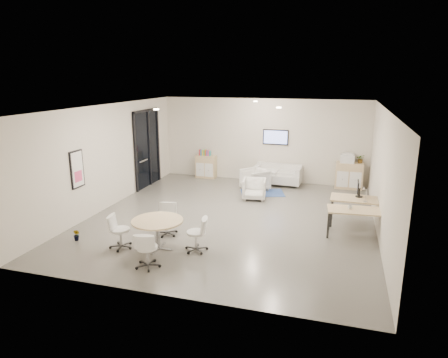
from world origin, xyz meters
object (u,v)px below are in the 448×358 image
Objects in this scene: desk_rear at (359,201)px; desk_front at (356,212)px; loveseat at (278,175)px; armchair_right at (254,188)px; sideboard_right at (349,176)px; armchair_left at (255,179)px; sideboard_left at (206,167)px; round_table at (157,223)px.

desk_rear is 0.86m from desk_front.
loveseat is 2.34× the size of armchair_right.
sideboard_right is 3.48m from armchair_left.
loveseat is 1.18× the size of desk_rear.
sideboard_left is at bearing 135.17° from desk_front.
sideboard_right is 2.59m from loveseat.
sideboard_left is at bearing 99.62° from round_table.
sideboard_right reaches higher than desk_rear.
loveseat is at bearing -3.96° from sideboard_left.
armchair_left is at bearing -28.53° from sideboard_left.
sideboard_left reaches higher than armchair_right.
round_table is at bearing -80.38° from sideboard_left.
round_table is (-4.52, -2.16, 0.00)m from desk_front.
sideboard_left is 2.61m from armchair_left.
desk_front is at bearing -56.15° from loveseat.
sideboard_left is 3.41m from armchair_right.
sideboard_left is 6.96m from desk_rear.
desk_front is (2.71, -4.53, 0.30)m from loveseat.
armchair_left is 0.70× the size of round_table.
sideboard_right is 1.13× the size of armchair_left.
sideboard_right reaches higher than armchair_right.
sideboard_left is 1.19× the size of armchair_right.
sideboard_left is 6.99m from round_table.
desk_rear is (5.78, -3.88, 0.25)m from sideboard_left.
desk_rear is at bearing -33.88° from sideboard_left.
desk_front is 1.20× the size of round_table.
armchair_left reaches higher than armchair_right.
sideboard_right is 4.71m from desk_front.
loveseat is 5.29m from desk_front.
desk_front is at bearing -88.42° from sideboard_right.
armchair_left is 5.76m from round_table.
desk_front is (3.39, -3.49, 0.23)m from armchair_left.
armchair_right is at bearing 73.71° from round_table.
round_table is at bearing -145.66° from desk_rear.
sideboard_left is 5.55m from sideboard_right.
round_table is at bearing -159.50° from desk_front.
desk_rear is at bearing -86.68° from sideboard_right.
desk_rear is (0.22, -3.86, 0.22)m from sideboard_right.
sideboard_left is 0.75× the size of round_table.
armchair_left is at bearing -159.42° from sideboard_right.
round_table is at bearing -102.17° from loveseat.
armchair_right is 4.01m from desk_front.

